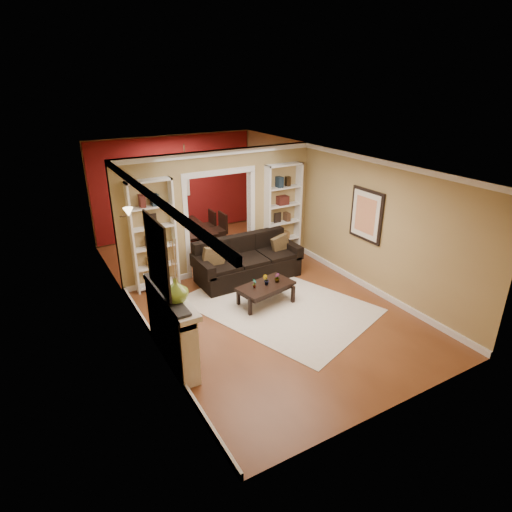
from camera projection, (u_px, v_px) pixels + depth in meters
floor at (246, 289)px, 8.93m from camera, size 8.00×8.00×0.00m
ceiling at (244, 159)px, 7.87m from camera, size 8.00×8.00×0.00m
wall_back at (175, 186)px, 11.59m from camera, size 8.00×0.00×8.00m
wall_front at (402, 323)px, 5.21m from camera, size 8.00×0.00×8.00m
wall_left at (131, 250)px, 7.37m from camera, size 0.00×8.00×8.00m
wall_right at (335, 212)px, 9.43m from camera, size 0.00×8.00×8.00m
partition_wall at (219, 213)px, 9.36m from camera, size 4.50×0.15×2.70m
red_back_panel at (175, 187)px, 11.58m from camera, size 4.44×0.04×2.64m
dining_window at (175, 179)px, 11.46m from camera, size 0.78×0.03×0.98m
area_rug at (279, 305)px, 8.31m from camera, size 3.41×4.00×0.01m
sofa at (248, 259)px, 9.25m from camera, size 2.30×0.99×0.90m
pillow_left at (213, 258)px, 8.78m from camera, size 0.47×0.17×0.46m
pillow_right at (280, 245)px, 9.54m from camera, size 0.40×0.13×0.40m
coffee_table at (266, 294)px, 8.30m from camera, size 1.18×0.79×0.41m
plant_left at (254, 284)px, 8.07m from camera, size 0.11×0.11×0.18m
plant_center at (266, 280)px, 8.18m from camera, size 0.14×0.14×0.20m
plant_right at (277, 278)px, 8.30m from camera, size 0.11×0.11×0.18m
bookshelf_left at (153, 236)px, 8.59m from camera, size 0.90×0.30×2.30m
bookshelf_right at (282, 213)px, 10.01m from camera, size 0.90×0.30×2.30m
fireplace at (173, 327)px, 6.55m from camera, size 0.32×1.70×1.16m
vase at (176, 290)px, 6.01m from camera, size 0.46×0.46×0.37m
mirror at (157, 255)px, 6.01m from camera, size 0.03×0.95×1.10m
wall_sconce at (125, 214)px, 7.67m from camera, size 0.18×0.18×0.22m
framed_art at (366, 215)px, 8.54m from camera, size 0.04×0.85×1.05m
dining_table at (190, 238)px, 10.91m from camera, size 1.70×0.95×0.60m
dining_chair_nw at (173, 242)px, 10.38m from camera, size 0.50×0.50×0.80m
dining_chair_ne at (214, 231)px, 10.85m from camera, size 0.59×0.59×0.94m
dining_chair_sw at (165, 234)px, 10.85m from camera, size 0.52×0.52×0.82m
dining_chair_se at (205, 226)px, 11.35m from camera, size 0.51×0.51×0.84m
chandelier at (191, 170)px, 10.29m from camera, size 0.50×0.50×0.30m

